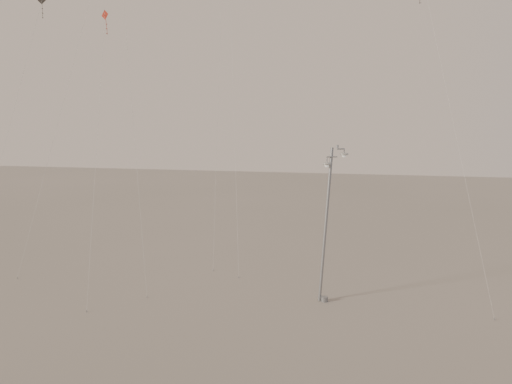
# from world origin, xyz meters

# --- Properties ---
(ground) EXTENTS (160.00, 160.00, 0.00)m
(ground) POSITION_xyz_m (0.00, 0.00, 0.00)
(ground) COLOR gray
(ground) RESTS_ON ground
(street_lamp) EXTENTS (1.62, 1.03, 9.45)m
(street_lamp) POSITION_xyz_m (7.02, 6.37, 5.04)
(street_lamp) COLOR gray
(street_lamp) RESTS_ON ground
(kite_3) EXTENTS (2.55, 8.08, 18.11)m
(kite_3) POSITION_xyz_m (-7.80, 7.26, 13.06)
(kite_3) COLOR maroon
(kite_3) RESTS_ON ground
(kite_4) EXTENTS (4.18, 11.04, 20.74)m
(kite_4) POSITION_xyz_m (13.36, 13.43, 15.54)
(kite_4) COLOR #2E2A26
(kite_4) RESTS_ON ground
(kite_6) EXTENTS (3.82, 4.92, 19.40)m
(kite_6) POSITION_xyz_m (-14.51, 8.76, 13.75)
(kite_6) COLOR #2E2A26
(kite_6) RESTS_ON ground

